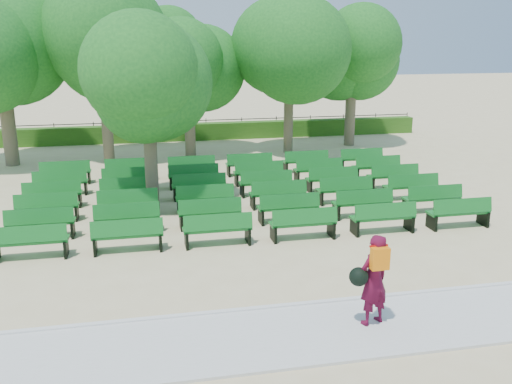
% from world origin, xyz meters
% --- Properties ---
extents(ground, '(120.00, 120.00, 0.00)m').
position_xyz_m(ground, '(0.00, 0.00, 0.00)').
color(ground, '#CCB887').
extents(paving, '(30.00, 2.20, 0.06)m').
position_xyz_m(paving, '(0.00, -7.40, 0.03)').
color(paving, silver).
rests_on(paving, ground).
extents(curb, '(30.00, 0.12, 0.10)m').
position_xyz_m(curb, '(0.00, -6.25, 0.05)').
color(curb, silver).
rests_on(curb, ground).
extents(hedge, '(26.00, 0.70, 0.90)m').
position_xyz_m(hedge, '(0.00, 14.00, 0.45)').
color(hedge, '#2D5D17').
rests_on(hedge, ground).
extents(fence, '(26.00, 0.10, 1.02)m').
position_xyz_m(fence, '(0.00, 14.40, 0.00)').
color(fence, black).
rests_on(fence, ground).
extents(tree_line, '(21.80, 6.80, 7.04)m').
position_xyz_m(tree_line, '(0.00, 10.00, 0.00)').
color(tree_line, '#1F6D20').
rests_on(tree_line, ground).
extents(bench_array, '(1.87, 0.59, 1.17)m').
position_xyz_m(bench_array, '(0.46, 1.67, 0.10)').
color(bench_array, '#126A21').
rests_on(bench_array, ground).
extents(tree_among, '(3.84, 3.84, 5.54)m').
position_xyz_m(tree_among, '(-2.38, 1.56, 3.79)').
color(tree_among, brown).
rests_on(tree_among, ground).
extents(person, '(0.92, 0.65, 1.85)m').
position_xyz_m(person, '(1.54, -7.32, 1.02)').
color(person, '#4F0B24').
rests_on(person, ground).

